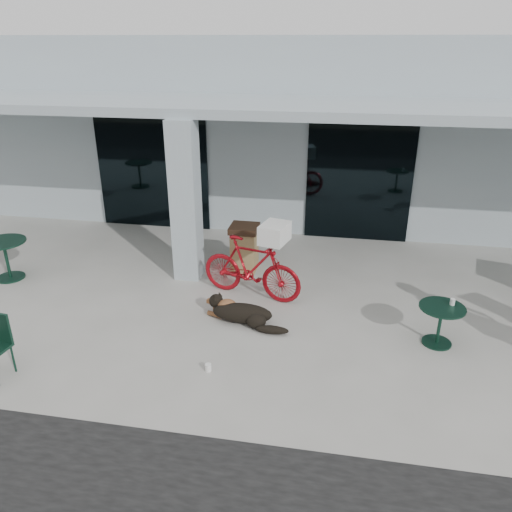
% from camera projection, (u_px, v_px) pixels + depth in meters
% --- Properties ---
extents(ground, '(80.00, 80.00, 0.00)m').
position_uv_depth(ground, '(238.00, 345.00, 7.86)').
color(ground, '#ACAAA3').
rests_on(ground, ground).
extents(building, '(22.00, 7.00, 4.50)m').
position_uv_depth(building, '(298.00, 119.00, 14.61)').
color(building, '#A2B2B7').
rests_on(building, ground).
extents(storefront_glass_left, '(2.80, 0.06, 2.70)m').
position_uv_depth(storefront_glass_left, '(153.00, 174.00, 12.32)').
color(storefront_glass_left, black).
rests_on(storefront_glass_left, ground).
extents(storefront_glass_right, '(2.40, 0.06, 2.70)m').
position_uv_depth(storefront_glass_right, '(359.00, 184.00, 11.51)').
color(storefront_glass_right, black).
rests_on(storefront_glass_right, ground).
extents(column, '(0.50, 0.50, 3.12)m').
position_uv_depth(column, '(186.00, 202.00, 9.55)').
color(column, '#A2B2B7').
rests_on(column, ground).
extents(overhang, '(22.00, 2.80, 0.18)m').
position_uv_depth(overhang, '(274.00, 106.00, 9.81)').
color(overhang, '#A2B2B7').
rests_on(overhang, column).
extents(bicycle, '(2.02, 1.01, 1.17)m').
position_uv_depth(bicycle, '(251.00, 268.00, 9.13)').
color(bicycle, maroon).
rests_on(bicycle, ground).
extents(laundry_basket, '(0.55, 0.65, 0.34)m').
position_uv_depth(laundry_basket, '(275.00, 233.00, 8.66)').
color(laundry_basket, white).
rests_on(laundry_basket, bicycle).
extents(dog, '(1.24, 0.76, 0.39)m').
position_uv_depth(dog, '(242.00, 312.00, 8.42)').
color(dog, black).
rests_on(dog, ground).
extents(cup_near_dog, '(0.12, 0.12, 0.11)m').
position_uv_depth(cup_near_dog, '(208.00, 368.00, 7.24)').
color(cup_near_dog, white).
rests_on(cup_near_dog, ground).
extents(cafe_table_near, '(0.91, 0.91, 0.80)m').
position_uv_depth(cafe_table_near, '(7.00, 260.00, 9.90)').
color(cafe_table_near, '#123527').
rests_on(cafe_table_near, ground).
extents(cafe_table_far, '(0.73, 0.73, 0.66)m').
position_uv_depth(cafe_table_far, '(439.00, 325.00, 7.78)').
color(cafe_table_far, '#123527').
rests_on(cafe_table_far, ground).
extents(cup_on_table, '(0.08, 0.08, 0.10)m').
position_uv_depth(cup_on_table, '(453.00, 302.00, 7.69)').
color(cup_on_table, white).
rests_on(cup_on_table, cafe_table_far).
extents(trash_receptacle, '(0.57, 0.57, 0.97)m').
position_uv_depth(trash_receptacle, '(244.00, 248.00, 10.26)').
color(trash_receptacle, olive).
rests_on(trash_receptacle, ground).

